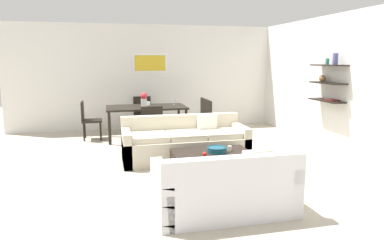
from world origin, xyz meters
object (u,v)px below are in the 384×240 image
object	(u,v)px
centerpiece_vase	(144,99)
dining_chair_left_far	(88,118)
sofa_beige	(185,144)
wine_glass_right_far	(174,101)
dining_table	(146,109)
decorative_bowl	(217,149)
dining_chair_foot	(151,124)
wine_glass_foot	(148,104)
coffee_table	(213,165)
apple_on_coffee_table	(205,154)
candle_jar	(230,148)
loveseat_white	(225,189)
wine_glass_head	(144,99)
dining_chair_head	(143,111)
dining_chair_right_far	(199,114)
dining_chair_right_near	(204,116)

from	to	relation	value
centerpiece_vase	dining_chair_left_far	bearing A→B (deg)	171.21
sofa_beige	wine_glass_right_far	size ratio (longest dim) A/B	16.02
dining_table	decorative_bowl	bearing A→B (deg)	-75.29
dining_chair_foot	wine_glass_foot	xyz separation A→B (m)	(-0.00, 0.47, 0.36)
dining_table	coffee_table	bearing A→B (deg)	-76.81
apple_on_coffee_table	centerpiece_vase	world-z (taller)	centerpiece_vase
wine_glass_foot	candle_jar	bearing A→B (deg)	-68.12
loveseat_white	dining_chair_left_far	world-z (taller)	dining_chair_left_far
sofa_beige	wine_glass_head	bearing A→B (deg)	101.83
dining_chair_head	decorative_bowl	bearing A→B (deg)	-78.62
dining_chair_foot	dining_chair_left_far	distance (m)	1.72
dining_chair_right_far	dining_chair_foot	distance (m)	1.72
wine_glass_head	apple_on_coffee_table	bearing A→B (deg)	-81.73
centerpiece_vase	wine_glass_head	bearing A→B (deg)	82.87
decorative_bowl	dining_chair_foot	xyz separation A→B (m)	(-0.77, 2.04, 0.08)
dining_chair_left_far	wine_glass_head	distance (m)	1.37
decorative_bowl	wine_glass_right_far	xyz separation A→B (m)	(-0.10, 3.06, 0.42)
wine_glass_foot	centerpiece_vase	world-z (taller)	centerpiece_vase
loveseat_white	wine_glass_foot	world-z (taller)	wine_glass_foot
dining_chair_right_near	dining_chair_left_far	xyz separation A→B (m)	(-2.62, 0.44, 0.00)
dining_table	wine_glass_foot	xyz separation A→B (m)	(-0.00, -0.43, 0.18)
dining_chair_left_far	centerpiece_vase	xyz separation A→B (m)	(1.26, -0.19, 0.42)
candle_jar	dining_chair_right_near	bearing A→B (deg)	83.35
dining_chair_foot	wine_glass_head	xyz separation A→B (m)	(-0.00, 1.32, 0.36)
apple_on_coffee_table	dining_chair_right_far	size ratio (longest dim) A/B	0.08
dining_chair_head	dining_chair_foot	bearing A→B (deg)	-90.00
dining_chair_head	wine_glass_right_far	size ratio (longest dim) A/B	6.28
dining_chair_right_far	wine_glass_head	world-z (taller)	wine_glass_head
loveseat_white	wine_glass_head	xyz separation A→B (m)	(-0.46, 4.68, 0.57)
dining_chair_left_far	wine_glass_head	size ratio (longest dim) A/B	5.27
sofa_beige	dining_chair_right_near	distance (m)	1.88
dining_chair_right_near	dining_chair_foot	bearing A→B (deg)	-152.70
dining_table	dining_chair_right_far	distance (m)	1.34
dining_chair_head	wine_glass_foot	world-z (taller)	wine_glass_foot
dining_chair_left_far	wine_glass_foot	bearing A→B (deg)	-26.31
candle_jar	dining_chair_foot	size ratio (longest dim) A/B	0.09
candle_jar	dining_chair_right_far	size ratio (longest dim) A/B	0.09
wine_glass_right_far	centerpiece_vase	size ratio (longest dim) A/B	0.44
apple_on_coffee_table	wine_glass_head	world-z (taller)	wine_glass_head
dining_chair_right_far	candle_jar	bearing A→B (deg)	-95.73
apple_on_coffee_table	candle_jar	bearing A→B (deg)	25.62
dining_table	centerpiece_vase	distance (m)	0.25
dining_chair_right_far	wine_glass_foot	size ratio (longest dim) A/B	5.36
decorative_bowl	loveseat_white	bearing A→B (deg)	-103.48
coffee_table	dining_table	xyz separation A→B (m)	(-0.70, 2.99, 0.49)
coffee_table	dining_chair_head	size ratio (longest dim) A/B	1.38
dining_chair_foot	dining_chair_right_near	bearing A→B (deg)	27.30
loveseat_white	decorative_bowl	distance (m)	1.35
candle_jar	wine_glass_right_far	size ratio (longest dim) A/B	0.59
dining_chair_right_far	wine_glass_head	distance (m)	1.37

